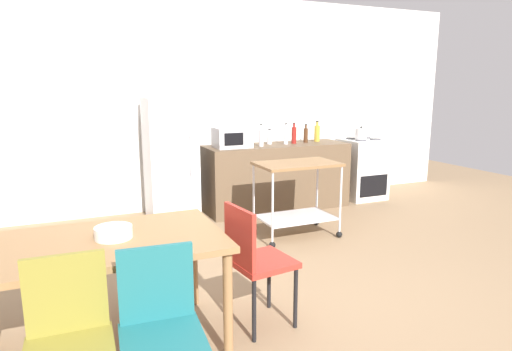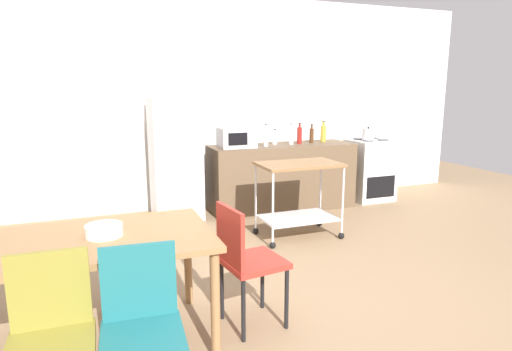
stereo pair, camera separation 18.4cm
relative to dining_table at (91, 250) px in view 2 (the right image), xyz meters
The scene contains 19 objects.
ground_plane 1.74m from the dining_table, ahead, with size 12.00×12.00×0.00m, color #8C7051.
back_wall 3.70m from the dining_table, 63.61° to the left, with size 8.40×0.12×2.90m, color silver.
kitchen_counter 3.64m from the dining_table, 46.45° to the left, with size 2.00×0.64×0.90m, color brown.
dining_table is the anchor object (origin of this frame).
chair_red 1.01m from the dining_table, ahead, with size 0.45×0.45×0.89m.
chair_teal 0.78m from the dining_table, 73.59° to the right, with size 0.43×0.43×0.89m.
chair_olive 0.71m from the dining_table, 107.01° to the right, with size 0.41×0.41×0.89m.
stove_oven 4.77m from the dining_table, 33.87° to the left, with size 0.60×0.61×0.92m.
refrigerator 2.93m from the dining_table, 68.90° to the left, with size 0.60×0.63×1.55m.
kitchen_cart 2.65m from the dining_table, 34.16° to the left, with size 0.91×0.57×0.85m.
microwave 3.20m from the dining_table, 54.72° to the left, with size 0.46×0.35×0.26m.
bottle_hot_sauce 3.40m from the dining_table, 48.84° to the left, with size 0.06×0.06×0.30m.
bottle_soy_sauce 3.65m from the dining_table, 48.18° to the left, with size 0.07×0.07×0.21m.
bottle_sparkling_water 3.73m from the dining_table, 44.83° to the left, with size 0.06×0.06×0.29m.
bottle_sesame_oil 3.85m from the dining_table, 43.67° to the left, with size 0.07×0.07×0.29m.
bottle_olive_oil 4.01m from the dining_table, 41.94° to the left, with size 0.06×0.06×0.26m.
bottle_wine 4.21m from the dining_table, 40.47° to the left, with size 0.08×0.08×0.29m.
fruit_bowl 0.14m from the dining_table, ahead, with size 0.23×0.23×0.07m, color white.
kettle 4.62m from the dining_table, 33.67° to the left, with size 0.24×0.17×0.19m.
Camera 2 is at (-1.58, -2.84, 1.68)m, focal length 30.87 mm.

